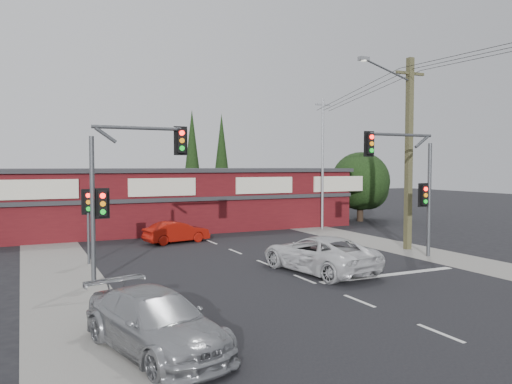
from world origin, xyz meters
name	(u,v)px	position (x,y,z in m)	size (l,w,h in m)	color
ground	(296,276)	(0.00, 0.00, 0.00)	(120.00, 120.00, 0.00)	black
road_strip	(245,255)	(0.00, 5.00, 0.01)	(14.00, 70.00, 0.01)	black
verge_left	(59,271)	(-8.50, 5.00, 0.01)	(3.00, 70.00, 0.02)	gray
verge_right	(382,244)	(8.50, 5.00, 0.01)	(3.00, 70.00, 0.02)	gray
stop_line	(390,275)	(3.50, -1.50, 0.01)	(6.50, 0.35, 0.01)	silver
white_suv	(319,254)	(1.25, 0.27, 0.76)	(2.51, 5.44, 1.51)	silver
silver_suv	(156,322)	(-7.06, -5.67, 0.71)	(1.98, 4.86, 1.41)	#999B9E
red_sedan	(177,232)	(-1.86, 10.42, 0.62)	(1.31, 3.75, 1.23)	#961209
lane_dashes	(305,279)	(0.00, -0.70, 0.01)	(0.12, 36.20, 0.01)	silver
shop_building	(162,198)	(-0.99, 16.99, 2.13)	(27.30, 8.40, 4.22)	#490E13
tree_cluster	(359,185)	(14.69, 15.44, 2.90)	(5.90, 5.10, 5.50)	#2D2116
conifer_near	(192,153)	(3.50, 24.00, 5.48)	(1.80, 1.80, 9.25)	#2D2116
conifer_far	(222,154)	(7.00, 26.00, 5.48)	(1.80, 1.80, 9.25)	#2D2116
traffic_mast_left	(122,178)	(-6.43, 2.00, 3.93)	(3.77, 0.27, 5.97)	#47494C
traffic_mast_right	(411,176)	(6.86, 1.00, 3.95)	(3.96, 0.27, 5.97)	#47494C
pedestal_signal	(88,211)	(-7.20, 6.01, 2.41)	(0.55, 0.27, 3.38)	#47494C
utility_pole	(407,147)	(8.36, 2.99, 5.40)	(4.38, 0.59, 10.00)	brown
steel_pole	(323,162)	(9.00, 12.00, 4.70)	(1.20, 0.16, 9.00)	gray
power_lines	(502,55)	(8.47, -2.47, 9.04)	(2.01, 29.00, 1.22)	black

